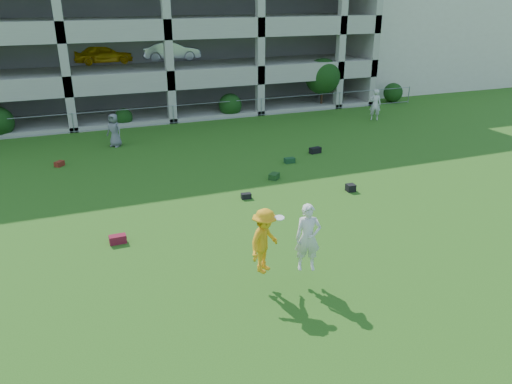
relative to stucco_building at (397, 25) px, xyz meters
name	(u,v)px	position (x,y,z in m)	size (l,w,h in m)	color
ground	(313,265)	(-23.00, -28.00, -5.00)	(100.00, 100.00, 0.00)	#235114
stucco_building	(397,25)	(0.00, 0.00, 0.00)	(16.00, 14.00, 10.00)	beige
bystander_c	(114,130)	(-27.04, -12.75, -4.10)	(0.88, 0.57, 1.79)	slate
bystander_e	(375,105)	(-10.55, -12.74, -4.00)	(0.73, 0.48, 2.01)	silver
bag_red_a	(118,239)	(-28.36, -24.32, -4.86)	(0.55, 0.30, 0.28)	maroon
bag_black_b	(246,196)	(-23.03, -22.26, -4.89)	(0.40, 0.25, 0.22)	black
bag_green_c	(274,176)	(-21.08, -20.60, -4.87)	(0.50, 0.35, 0.26)	#163714
crate_d	(351,188)	(-18.67, -23.10, -4.85)	(0.35, 0.35, 0.30)	black
bag_black_e	(315,150)	(-17.55, -17.81, -4.85)	(0.60, 0.30, 0.30)	black
bag_red_f	(59,164)	(-29.97, -15.19, -4.88)	(0.45, 0.28, 0.24)	#5F2010
bag_green_g	(289,160)	(-19.47, -18.77, -4.88)	(0.50, 0.30, 0.25)	#163D1B
frisbee_contest	(278,240)	(-24.47, -28.62, -3.55)	(2.30, 1.28, 1.97)	orange
parking_garage	(143,18)	(-23.00, -0.30, 1.01)	(30.00, 14.00, 12.00)	#9E998C
fence	(173,114)	(-23.00, -9.00, -4.39)	(36.06, 0.06, 1.20)	gray
shrub_row	(238,93)	(-18.41, -8.30, -3.49)	(34.38, 2.52, 3.50)	#163D11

